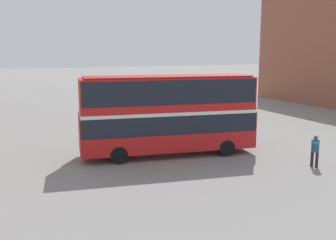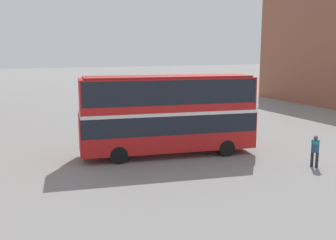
# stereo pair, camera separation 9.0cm
# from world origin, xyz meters

# --- Properties ---
(ground_plane) EXTENTS (240.00, 240.00, 0.00)m
(ground_plane) POSITION_xyz_m (0.00, 0.00, 0.00)
(ground_plane) COLOR gray
(double_decker_bus) EXTENTS (10.63, 4.06, 4.78)m
(double_decker_bus) POSITION_xyz_m (-0.66, -0.33, 2.73)
(double_decker_bus) COLOR red
(double_decker_bus) RESTS_ON ground_plane
(pedestrian_foreground) EXTENTS (0.57, 0.57, 1.74)m
(pedestrian_foreground) POSITION_xyz_m (5.63, -5.75, 1.07)
(pedestrian_foreground) COLOR #232328
(pedestrian_foreground) RESTS_ON ground_plane
(parked_car_kerb_far) EXTENTS (4.52, 2.45, 1.51)m
(parked_car_kerb_far) POSITION_xyz_m (4.91, 6.56, 0.77)
(parked_car_kerb_far) COLOR navy
(parked_car_kerb_far) RESTS_ON ground_plane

